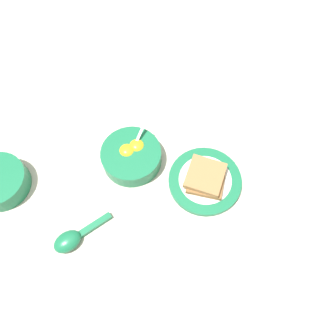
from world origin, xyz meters
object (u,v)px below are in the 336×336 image
Objects in this scene: toast_plate at (205,181)px; toast_sandwich at (206,177)px; soup_spoon at (72,239)px; egg_bowl at (132,156)px.

toast_plate is 0.02m from toast_sandwich.
toast_plate is 1.23× the size of soup_spoon.
toast_sandwich is at bearing -108.63° from soup_spoon.
toast_sandwich is (-0.18, -0.10, 0.00)m from egg_bowl.
egg_bowl is at bearing 27.92° from toast_sandwich.
egg_bowl is 1.20× the size of toast_sandwich.
toast_sandwich reaches higher than soup_spoon.
egg_bowl is 0.26m from soup_spoon.
soup_spoon is at bearing 104.60° from egg_bowl.
soup_spoon is at bearing 71.37° from toast_sandwich.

